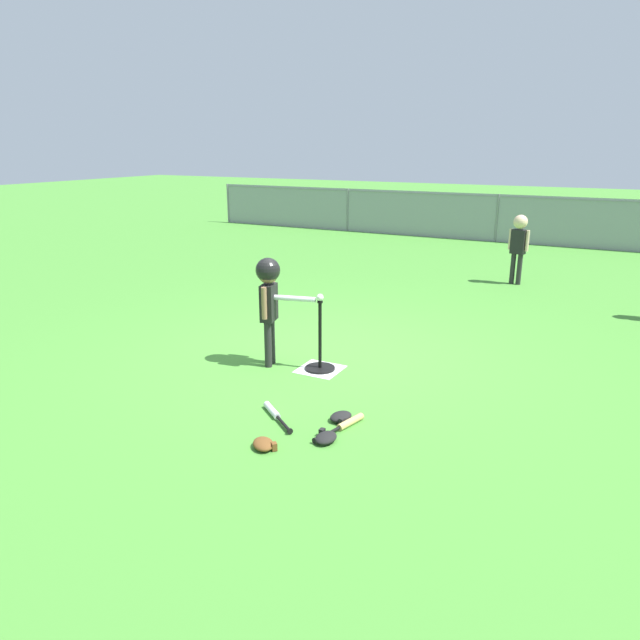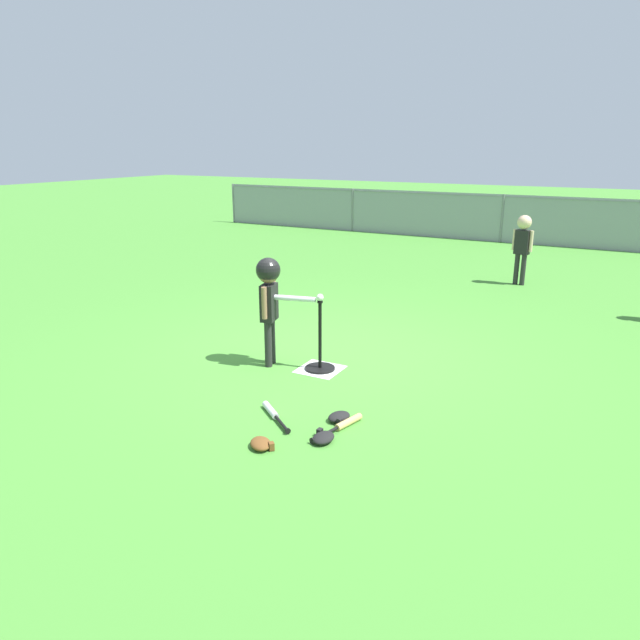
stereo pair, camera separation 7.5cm
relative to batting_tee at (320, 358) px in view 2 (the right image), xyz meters
name	(u,v)px [view 2 (the right image)]	position (x,y,z in m)	size (l,w,h in m)	color
ground_plane	(329,355)	(-0.13, 0.45, -0.13)	(60.00, 60.00, 0.00)	#478C33
home_plate	(320,369)	(0.00, 0.00, -0.12)	(0.44, 0.44, 0.01)	white
batting_tee	(320,358)	(0.00, 0.00, 0.00)	(0.32, 0.32, 0.76)	black
baseball_on_tee	(320,297)	(0.00, 0.00, 0.67)	(0.07, 0.07, 0.07)	white
batter_child	(269,290)	(-0.54, -0.13, 0.71)	(0.63, 0.33, 1.18)	#262626
fielder_near_left	(523,240)	(1.12, 5.07, 0.63)	(0.34, 0.23, 1.18)	#262626
spare_bat_silver	(273,413)	(0.16, -1.18, -0.10)	(0.50, 0.40, 0.06)	silver
spare_bat_wood	(344,424)	(0.81, -1.08, -0.10)	(0.21, 0.60, 0.06)	#DBB266
glove_by_plate	(323,437)	(0.77, -1.37, -0.09)	(0.17, 0.22, 0.07)	black
glove_near_bats	(339,417)	(0.72, -0.98, -0.09)	(0.21, 0.25, 0.07)	black
glove_tossed_aside	(261,444)	(0.39, -1.69, -0.09)	(0.27, 0.27, 0.07)	brown
outfield_fence	(502,217)	(-0.13, 9.50, 0.49)	(16.06, 0.06, 1.15)	slate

